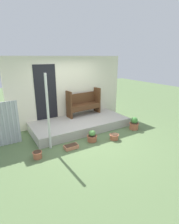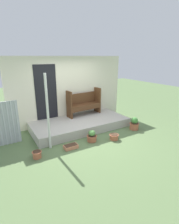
# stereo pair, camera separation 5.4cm
# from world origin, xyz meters

# --- Properties ---
(ground_plane) EXTENTS (24.00, 24.00, 0.00)m
(ground_plane) POSITION_xyz_m (0.00, 0.00, 0.00)
(ground_plane) COLOR #5B7547
(porch_slab) EXTENTS (3.53, 1.60, 0.31)m
(porch_slab) POSITION_xyz_m (0.16, 0.80, 0.15)
(porch_slab) COLOR #B7B2A5
(porch_slab) RESTS_ON ground_plane
(house_wall) EXTENTS (4.73, 0.08, 2.60)m
(house_wall) POSITION_xyz_m (0.12, 1.63, 1.30)
(house_wall) COLOR beige
(house_wall) RESTS_ON ground_plane
(support_post) EXTENTS (0.07, 0.07, 2.17)m
(support_post) POSITION_xyz_m (-1.30, -0.07, 1.09)
(support_post) COLOR silver
(support_post) RESTS_ON ground_plane
(bench) EXTENTS (1.43, 0.50, 1.04)m
(bench) POSITION_xyz_m (0.61, 1.33, 0.83)
(bench) COLOR #54331C
(bench) RESTS_ON porch_slab
(flower_pot_left) EXTENTS (0.26, 0.26, 0.19)m
(flower_pot_left) POSITION_xyz_m (-1.77, -0.42, 0.11)
(flower_pot_left) COLOR #B26042
(flower_pot_left) RESTS_ON ground_plane
(flower_pot_middle) EXTENTS (0.33, 0.33, 0.37)m
(flower_pot_middle) POSITION_xyz_m (-0.02, -0.34, 0.16)
(flower_pot_middle) COLOR #B26042
(flower_pot_middle) RESTS_ON ground_plane
(flower_pot_right) EXTENTS (0.31, 0.31, 0.18)m
(flower_pot_right) POSITION_xyz_m (0.66, -0.60, 0.10)
(flower_pot_right) COLOR #B26042
(flower_pot_right) RESTS_ON ground_plane
(flower_pot_far_right) EXTENTS (0.36, 0.36, 0.47)m
(flower_pot_far_right) POSITION_xyz_m (1.82, -0.32, 0.20)
(flower_pot_far_right) COLOR #B26042
(flower_pot_far_right) RESTS_ON ground_plane
(planter_box_rect) EXTENTS (0.41, 0.23, 0.11)m
(planter_box_rect) POSITION_xyz_m (-0.79, -0.42, 0.06)
(planter_box_rect) COLOR tan
(planter_box_rect) RESTS_ON ground_plane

